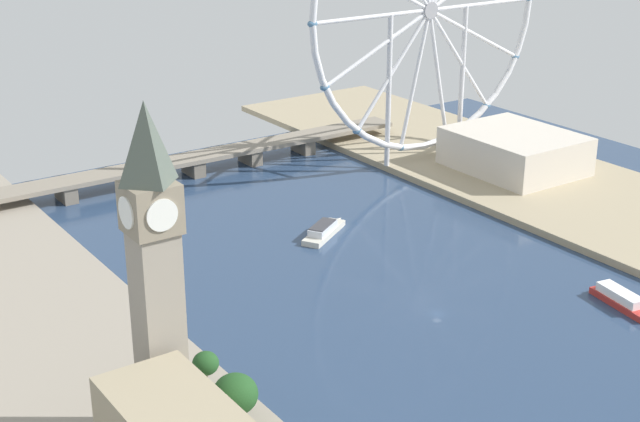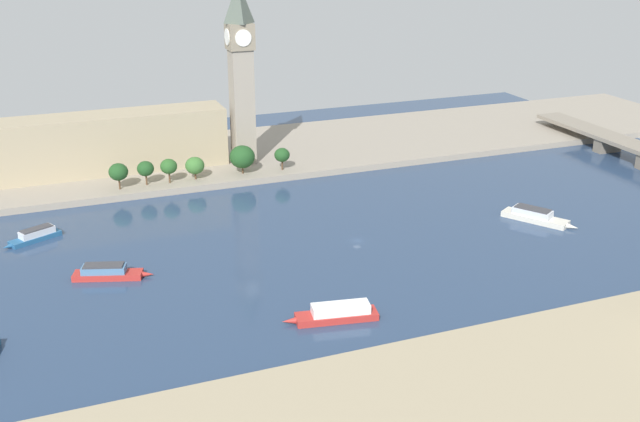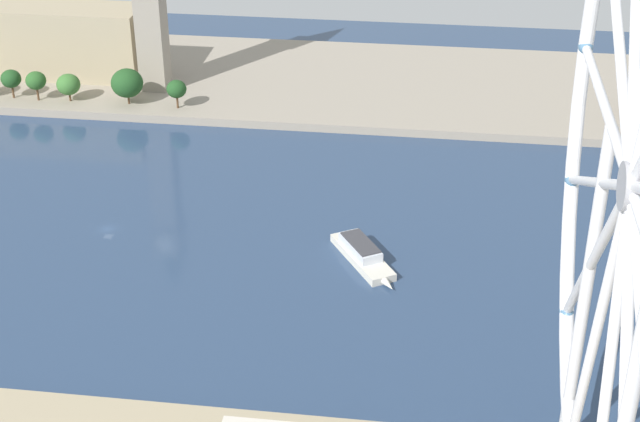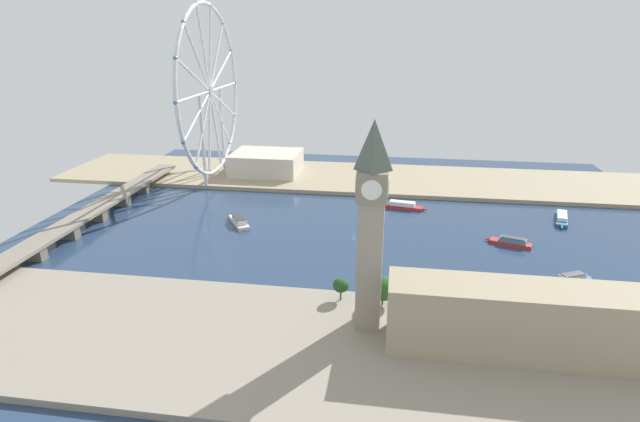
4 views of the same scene
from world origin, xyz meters
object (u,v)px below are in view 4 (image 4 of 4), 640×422
Objects in this scene: ferris_wheel at (210,92)px; river_bridge at (95,211)px; tour_boat_1 at (573,279)px; parliament_block at (532,321)px; tour_boat_2 at (562,218)px; clock_tower at (371,225)px; tour_boat_3 at (404,206)px; tour_boat_0 at (239,221)px; tour_boat_4 at (511,242)px; riverside_hall at (266,162)px.

river_bridge is at bearing 154.48° from ferris_wheel.
river_bridge is 289.88m from tour_boat_1.
parliament_block is 4.91× the size of tour_boat_1.
ferris_wheel reaches higher than river_bridge.
river_bridge is 308.82m from tour_boat_2.
tour_boat_3 is (158.00, -16.09, -45.72)m from clock_tower.
tour_boat_2 is (89.33, -19.30, -0.02)m from tour_boat_1.
tour_boat_3 is (46.35, -106.60, 0.07)m from tour_boat_0.
river_bridge is 8.32× the size of tour_boat_4.
riverside_hall reaches higher than tour_boat_4.
parliament_block is 3.73× the size of tour_boat_0.
ferris_wheel is 249.64m from tour_boat_4.
tour_boat_0 is (-92.44, -48.23, -70.98)m from ferris_wheel.
tour_boat_3 reaches higher than tour_boat_2.
ferris_wheel is 273.24m from tour_boat_2.
parliament_block reaches higher than river_bridge.
ferris_wheel reaches higher than tour_boat_2.
clock_tower is 1.53× the size of riverside_hall.
river_bridge is at bearing 18.08° from tour_boat_4.
riverside_hall reaches higher than tour_boat_2.
river_bridge is (104.01, 186.52, -41.20)m from clock_tower.
tour_boat_3 is (-46.08, -154.83, -70.91)m from ferris_wheel.
tour_boat_2 is at bearing 4.54° from tour_boat_3.
river_bridge is 10.24× the size of tour_boat_1.
parliament_block is 0.48× the size of river_bridge.
ferris_wheel is at bearing 34.21° from clock_tower.
clock_tower is 3.91× the size of tour_boat_1.
parliament_block is at bearing -99.29° from clock_tower.
parliament_block reaches higher than tour_boat_1.
tour_boat_0 reaches higher than tour_boat_2.
river_bridge is 264.53m from tour_boat_4.
parliament_block reaches higher than tour_boat_0.
tour_boat_4 is at bearing -37.24° from clock_tower.
tour_boat_4 is at bearing 90.38° from tour_boat_1.
parliament_block is 273.81m from river_bridge.
tour_boat_1 is at bearing 134.93° from tour_boat_4.
river_bridge reaches higher than tour_boat_0.
river_bridge is 96.42m from tour_boat_0.
riverside_hall is at bearing 24.01° from clock_tower.
tour_boat_4 is (-1.46, -264.48, -4.64)m from river_bridge.
tour_boat_2 is at bearing -38.79° from clock_tower.
tour_boat_0 is 1.07× the size of tour_boat_4.
tour_boat_2 is (-78.47, -220.04, -9.81)m from riverside_hall.
tour_boat_3 is (53.99, -202.61, -4.52)m from river_bridge.
tour_boat_1 is 129.75m from tour_boat_3.
parliament_block is 174.96m from tour_boat_3.
tour_boat_1 is at bearing -98.96° from river_bridge.
river_bridge is (-100.08, 47.78, -66.40)m from ferris_wheel.
riverside_hall reaches higher than tour_boat_1.
ferris_wheel is 176.43m from tour_boat_3.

